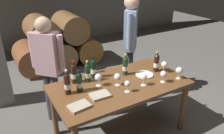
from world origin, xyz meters
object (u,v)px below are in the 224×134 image
object	(u,v)px
wine_bottle_3	(93,68)
wine_glass_6	(98,78)
wine_bottle_5	(156,63)
wine_glass_4	(179,71)
wine_bottle_0	(125,66)
wine_glass_3	(144,78)
wine_bottle_2	(79,82)
sommelier_presenting	(130,38)
wine_bottle_1	(67,84)
wine_bottle_6	(74,73)
wine_glass_2	(127,84)
wine_glass_1	(164,74)
taster_seated_left	(48,63)
serving_plate	(144,74)
wine_bottle_4	(88,73)
wine_glass_5	(164,65)
wine_glass_0	(117,77)
leather_ledger	(79,106)
dining_table	(120,90)
tasting_notebook	(100,95)

from	to	relation	value
wine_bottle_3	wine_glass_6	bearing A→B (deg)	-101.68
wine_glass_6	wine_bottle_5	bearing A→B (deg)	-2.48
wine_glass_4	wine_glass_6	world-z (taller)	same
wine_bottle_0	wine_glass_3	distance (m)	0.36
wine_bottle_2	sommelier_presenting	world-z (taller)	sommelier_presenting
wine_bottle_1	wine_bottle_6	distance (m)	0.26
wine_bottle_1	wine_glass_2	size ratio (longest dim) A/B	2.08
wine_bottle_0	wine_glass_1	xyz separation A→B (m)	(0.29, -0.42, -0.02)
taster_seated_left	serving_plate	bearing A→B (deg)	-31.95
wine_bottle_0	wine_glass_2	size ratio (longest dim) A/B	2.05
wine_bottle_2	wine_bottle_0	bearing A→B (deg)	7.35
wine_glass_2	taster_seated_left	xyz separation A→B (m)	(-0.65, 0.93, 0.06)
wine_bottle_3	serving_plate	bearing A→B (deg)	-24.19
wine_bottle_4	wine_glass_2	size ratio (longest dim) A/B	1.95
wine_glass_3	taster_seated_left	size ratio (longest dim) A/B	0.10
wine_bottle_5	wine_glass_4	bearing A→B (deg)	-72.13
wine_bottle_1	wine_glass_6	distance (m)	0.39
wine_glass_2	wine_glass_6	world-z (taller)	wine_glass_6
wine_bottle_1	wine_bottle_2	distance (m)	0.14
wine_bottle_0	serving_plate	xyz separation A→B (m)	(0.22, -0.15, -0.12)
wine_bottle_5	wine_glass_6	world-z (taller)	wine_bottle_5
wine_glass_1	wine_glass_5	size ratio (longest dim) A/B	0.98
wine_bottle_0	wine_glass_0	world-z (taller)	wine_bottle_0
wine_glass_6	leather_ledger	size ratio (longest dim) A/B	0.74
wine_bottle_0	wine_bottle_3	xyz separation A→B (m)	(-0.41, 0.14, 0.00)
wine_bottle_3	wine_bottle_4	distance (m)	0.12
wine_glass_6	serving_plate	distance (m)	0.68
wine_glass_6	sommelier_presenting	xyz separation A→B (m)	(0.92, 0.66, 0.17)
dining_table	wine_bottle_0	bearing A→B (deg)	42.90
wine_glass_0	wine_glass_2	distance (m)	0.19
wine_glass_3	sommelier_presenting	xyz separation A→B (m)	(0.44, 0.93, 0.18)
wine_bottle_3	wine_glass_6	xyz separation A→B (m)	(-0.05, -0.22, -0.02)
wine_bottle_1	wine_glass_1	size ratio (longest dim) A/B	1.97
wine_bottle_1	taster_seated_left	distance (m)	0.61
tasting_notebook	wine_bottle_6	bearing A→B (deg)	108.55
wine_glass_0	wine_glass_1	size ratio (longest dim) A/B	1.03
wine_glass_5	wine_bottle_0	bearing A→B (deg)	157.09
wine_glass_2	wine_glass_1	bearing A→B (deg)	-3.90
wine_bottle_4	wine_bottle_6	bearing A→B (deg)	161.08
wine_bottle_1	wine_glass_4	xyz separation A→B (m)	(1.37, -0.38, -0.02)
wine_bottle_2	wine_glass_4	size ratio (longest dim) A/B	1.69
dining_table	wine_bottle_2	size ratio (longest dim) A/B	6.17
wine_glass_5	taster_seated_left	world-z (taller)	taster_seated_left
wine_glass_1	taster_seated_left	size ratio (longest dim) A/B	0.10
wine_bottle_6	wine_bottle_4	bearing A→B (deg)	-18.92
wine_bottle_5	tasting_notebook	xyz separation A→B (m)	(-0.98, -0.18, -0.11)
wine_bottle_3	sommelier_presenting	size ratio (longest dim) A/B	0.18
wine_bottle_0	wine_bottle_5	world-z (taller)	wine_bottle_0
wine_glass_2	wine_bottle_2	bearing A→B (deg)	147.79
wine_glass_6	tasting_notebook	bearing A→B (deg)	-112.83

